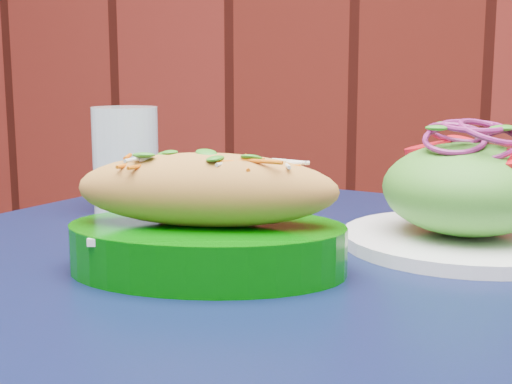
# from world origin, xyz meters

# --- Properties ---
(cafe_table) EXTENTS (1.00, 1.00, 0.75)m
(cafe_table) POSITION_xyz_m (0.50, 1.31, 0.66)
(cafe_table) COLOR black
(cafe_table) RESTS_ON ground
(banh_mi_basket) EXTENTS (0.24, 0.17, 0.11)m
(banh_mi_basket) POSITION_xyz_m (0.43, 1.29, 0.79)
(banh_mi_basket) COLOR #015A03
(banh_mi_basket) RESTS_ON cafe_table
(salad_plate) EXTENTS (0.23, 0.23, 0.12)m
(salad_plate) POSITION_xyz_m (0.65, 1.43, 0.80)
(salad_plate) COLOR white
(salad_plate) RESTS_ON cafe_table
(water_glass) EXTENTS (0.08, 0.08, 0.12)m
(water_glass) POSITION_xyz_m (0.27, 1.51, 0.81)
(water_glass) COLOR silver
(water_glass) RESTS_ON cafe_table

